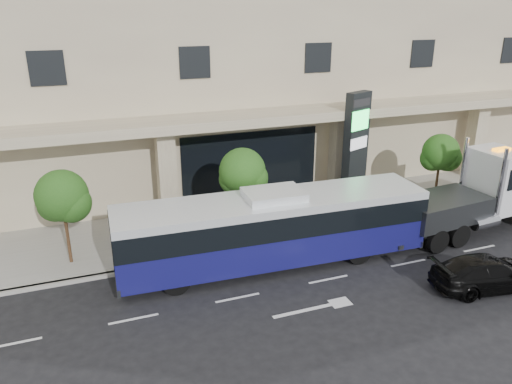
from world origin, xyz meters
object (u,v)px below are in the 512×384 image
Objects in this scene: tow_truck at (482,194)px; black_sedan at (488,273)px; signage_pylon at (355,148)px; city_bus at (273,227)px.

tow_truck is 6.13m from black_sedan.
tow_truck is at bearing -70.91° from signage_pylon.
black_sedan is at bearing -134.64° from tow_truck.
black_sedan is 0.74× the size of signage_pylon.
tow_truck is 1.60× the size of signage_pylon.
signage_pylon is at bearing 10.56° from black_sedan.
black_sedan is (-3.83, -4.64, -1.19)m from tow_truck.
black_sedan is at bearing -108.48° from signage_pylon.
tow_truck is (11.14, -0.29, 0.13)m from city_bus.
city_bus is at bearing 173.42° from tow_truck.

